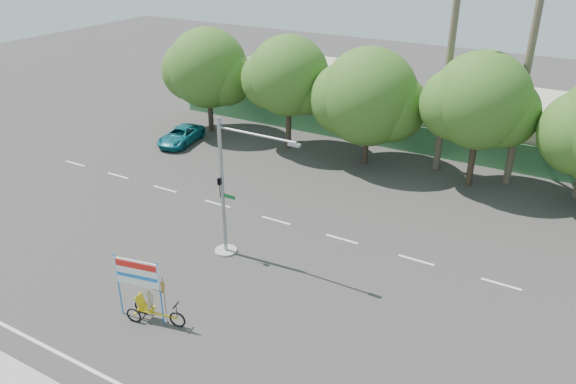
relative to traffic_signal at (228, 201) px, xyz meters
The scene contains 13 objects.
ground 5.40m from the traffic_signal, 61.13° to the right, with size 120.00×120.00×0.00m, color #33302D.
fence 17.76m from the traffic_signal, 82.85° to the left, with size 38.00×0.08×2.00m, color #336B3D.
building_left 23.38m from the traffic_signal, 109.52° to the left, with size 12.00×8.00×4.00m, color beige.
building_right 24.29m from the traffic_signal, 65.15° to the left, with size 14.00×8.00×3.60m, color beige.
tree_far_left 18.45m from the traffic_signal, 130.22° to the left, with size 7.14×6.00×7.96m.
tree_left 14.99m from the traffic_signal, 109.08° to the left, with size 6.66×5.60×8.07m.
tree_center 14.15m from the traffic_signal, 85.33° to the left, with size 7.62×6.40×7.85m.
tree_right 16.38m from the traffic_signal, 59.83° to the left, with size 6.90×5.80×8.36m.
palm_tall 20.04m from the traffic_signal, 56.69° to the left, with size 3.73×3.79×17.45m.
palm_short 17.56m from the traffic_signal, 69.84° to the left, with size 3.73×3.79×14.45m.
traffic_signal is the anchor object (origin of this frame).
trike_billboard 6.15m from the traffic_signal, 89.31° to the right, with size 2.98×1.02×2.97m.
pickup_truck 16.26m from the traffic_signal, 138.49° to the left, with size 2.02×4.38×1.22m, color #106471.
Camera 1 is at (12.21, -15.14, 14.91)m, focal length 35.00 mm.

